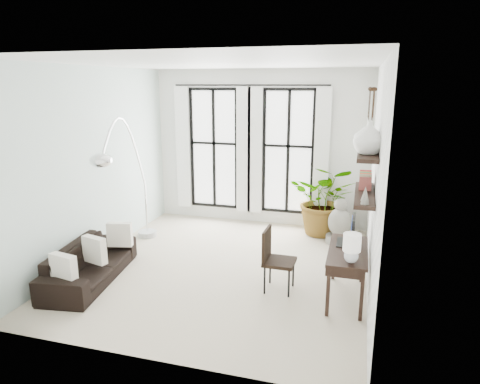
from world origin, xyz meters
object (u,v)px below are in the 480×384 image
at_px(plant, 325,200).
at_px(desk_chair, 274,256).
at_px(sofa, 90,263).
at_px(desk, 348,253).
at_px(buddha, 340,224).
at_px(arc_lamp, 124,149).

relative_size(plant, desk_chair, 1.54).
relative_size(sofa, desk, 1.55).
relative_size(plant, buddha, 1.63).
relative_size(desk_chair, arc_lamp, 0.38).
height_order(plant, arc_lamp, arc_lamp).
height_order(sofa, desk_chair, desk_chair).
height_order(sofa, buddha, buddha).
bearing_deg(buddha, plant, 127.98).
height_order(sofa, arc_lamp, arc_lamp).
xyz_separation_m(desk, desk_chair, (-1.02, 0.04, -0.16)).
xyz_separation_m(sofa, buddha, (3.54, 2.64, 0.09)).
bearing_deg(desk_chair, sofa, -169.18).
xyz_separation_m(sofa, desk, (3.75, 0.42, 0.41)).
bearing_deg(desk, sofa, -173.57).
bearing_deg(desk_chair, desk, -1.24).
bearing_deg(sofa, desk, -91.72).
xyz_separation_m(plant, arc_lamp, (-3.11, -2.04, 1.17)).
bearing_deg(arc_lamp, plant, 33.28).
bearing_deg(buddha, desk, -84.56).
distance_m(desk, arc_lamp, 3.88).
distance_m(plant, buddha, 0.62).
bearing_deg(arc_lamp, desk, -9.18).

